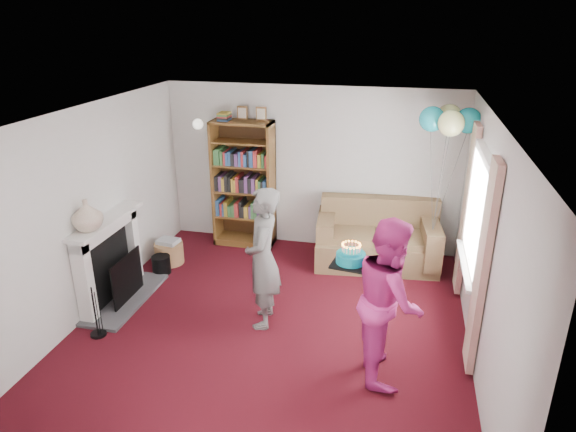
% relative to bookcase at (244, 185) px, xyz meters
% --- Properties ---
extents(ground, '(5.00, 5.00, 0.00)m').
position_rel_bookcase_xyz_m(ground, '(1.02, -2.30, -0.97)').
color(ground, black).
rests_on(ground, ground).
extents(wall_back, '(4.50, 0.02, 2.50)m').
position_rel_bookcase_xyz_m(wall_back, '(1.02, 0.21, 0.28)').
color(wall_back, silver).
rests_on(wall_back, ground).
extents(wall_left, '(0.02, 5.00, 2.50)m').
position_rel_bookcase_xyz_m(wall_left, '(-1.24, -2.30, 0.28)').
color(wall_left, silver).
rests_on(wall_left, ground).
extents(wall_right, '(0.02, 5.00, 2.50)m').
position_rel_bookcase_xyz_m(wall_right, '(3.28, -2.30, 0.28)').
color(wall_right, silver).
rests_on(wall_right, ground).
extents(ceiling, '(4.50, 5.00, 0.01)m').
position_rel_bookcase_xyz_m(ceiling, '(1.02, -2.30, 1.54)').
color(ceiling, white).
rests_on(ceiling, wall_back).
extents(fireplace, '(0.55, 1.80, 1.12)m').
position_rel_bookcase_xyz_m(fireplace, '(-1.07, -2.11, -0.46)').
color(fireplace, '#3F3F42').
rests_on(fireplace, ground).
extents(window_bay, '(0.14, 2.02, 2.20)m').
position_rel_bookcase_xyz_m(window_bay, '(3.22, -1.70, 0.24)').
color(window_bay, white).
rests_on(window_bay, ground).
extents(wall_sconce, '(0.16, 0.23, 0.16)m').
position_rel_bookcase_xyz_m(wall_sconce, '(-0.73, 0.06, 0.91)').
color(wall_sconce, gold).
rests_on(wall_sconce, ground).
extents(bookcase, '(0.94, 0.42, 2.19)m').
position_rel_bookcase_xyz_m(bookcase, '(0.00, 0.00, 0.00)').
color(bookcase, '#472B14').
rests_on(bookcase, ground).
extents(sofa, '(1.75, 0.93, 0.93)m').
position_rel_bookcase_xyz_m(sofa, '(2.11, -0.23, -0.62)').
color(sofa, brown).
rests_on(sofa, ground).
extents(wicker_basket, '(0.42, 0.42, 0.38)m').
position_rel_bookcase_xyz_m(wicker_basket, '(-0.88, -0.97, -0.80)').
color(wicker_basket, '#8F6342').
rests_on(wicker_basket, ground).
extents(person_striped, '(0.49, 0.67, 1.69)m').
position_rel_bookcase_xyz_m(person_striped, '(0.91, -2.18, -0.12)').
color(person_striped, black).
rests_on(person_striped, ground).
extents(person_magenta, '(0.78, 0.93, 1.70)m').
position_rel_bookcase_xyz_m(person_magenta, '(2.36, -2.78, -0.12)').
color(person_magenta, '#BF2678').
rests_on(person_magenta, ground).
extents(birthday_cake, '(0.36, 0.36, 0.22)m').
position_rel_bookcase_xyz_m(birthday_cake, '(1.95, -2.63, 0.22)').
color(birthday_cake, black).
rests_on(birthday_cake, ground).
extents(balloons, '(0.76, 0.76, 1.71)m').
position_rel_bookcase_xyz_m(balloons, '(2.92, -0.55, 1.25)').
color(balloons, '#3F3F3F').
rests_on(balloons, ground).
extents(mantel_vase, '(0.44, 0.44, 0.37)m').
position_rel_bookcase_xyz_m(mantel_vase, '(-1.10, -2.45, 0.34)').
color(mantel_vase, beige).
rests_on(mantel_vase, fireplace).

